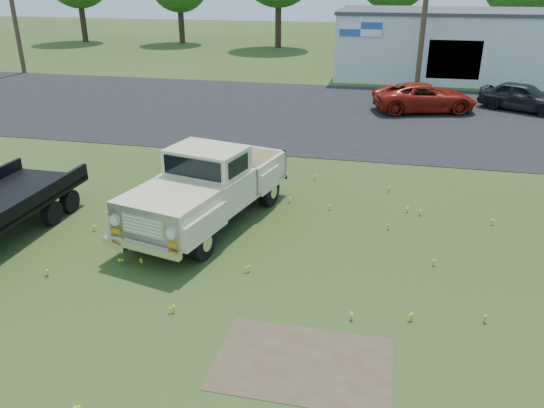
{
  "coord_description": "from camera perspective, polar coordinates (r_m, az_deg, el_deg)",
  "views": [
    {
      "loc": [
        2.56,
        -10.18,
        6.09
      ],
      "look_at": [
        0.05,
        1.0,
        1.15
      ],
      "focal_mm": 35.0,
      "sensor_mm": 36.0,
      "label": 1
    }
  ],
  "objects": [
    {
      "name": "ground",
      "position": [
        12.13,
        -1.29,
        -6.79
      ],
      "size": [
        140.0,
        140.0,
        0.0
      ],
      "primitive_type": "plane",
      "color": "#2E4616",
      "rests_on": "ground"
    },
    {
      "name": "asphalt_lot",
      "position": [
        26.03,
        6.74,
        9.64
      ],
      "size": [
        90.0,
        14.0,
        0.02
      ],
      "primitive_type": "cube",
      "color": "black",
      "rests_on": "ground"
    },
    {
      "name": "dirt_patch_a",
      "position": [
        9.47,
        3.38,
        -16.72
      ],
      "size": [
        3.0,
        2.0,
        0.01
      ],
      "primitive_type": "cube",
      "color": "brown",
      "rests_on": "ground"
    },
    {
      "name": "dirt_patch_b",
      "position": [
        15.65,
        -5.34,
        0.33
      ],
      "size": [
        2.2,
        1.6,
        0.01
      ],
      "primitive_type": "cube",
      "color": "brown",
      "rests_on": "ground"
    },
    {
      "name": "commercial_building",
      "position": [
        37.54,
        18.57,
        16.08
      ],
      "size": [
        14.2,
        8.2,
        4.15
      ],
      "color": "beige",
      "rests_on": "ground"
    },
    {
      "name": "utility_pole_west",
      "position": [
        40.51,
        -26.22,
        19.01
      ],
      "size": [
        1.6,
        0.3,
        9.0
      ],
      "color": "#43341F",
      "rests_on": "ground"
    },
    {
      "name": "utility_pole_mid",
      "position": [
        32.24,
        16.17,
        19.84
      ],
      "size": [
        1.6,
        0.3,
        9.0
      ],
      "color": "#43341F",
      "rests_on": "ground"
    },
    {
      "name": "vintage_pickup_truck",
      "position": [
        13.92,
        -6.84,
        1.93
      ],
      "size": [
        3.51,
        6.14,
        2.1
      ],
      "primitive_type": null,
      "rotation": [
        0.0,
        0.0,
        -0.23
      ],
      "color": "beige",
      "rests_on": "ground"
    },
    {
      "name": "red_pickup",
      "position": [
        27.13,
        16.09,
        10.92
      ],
      "size": [
        5.3,
        3.52,
        1.35
      ],
      "primitive_type": "imported",
      "rotation": [
        0.0,
        0.0,
        1.86
      ],
      "color": "maroon",
      "rests_on": "ground"
    },
    {
      "name": "dark_sedan",
      "position": [
        28.95,
        25.33,
        10.36
      ],
      "size": [
        4.26,
        3.37,
        1.36
      ],
      "primitive_type": "imported",
      "rotation": [
        0.0,
        0.0,
        1.05
      ],
      "color": "black",
      "rests_on": "ground"
    }
  ]
}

